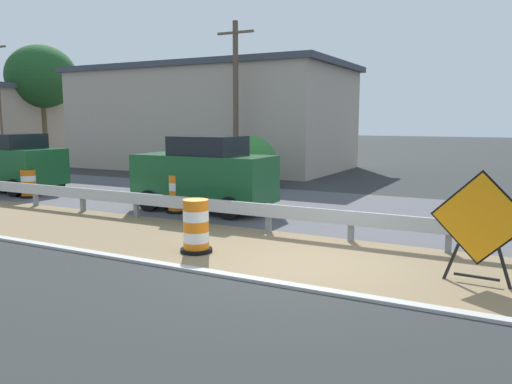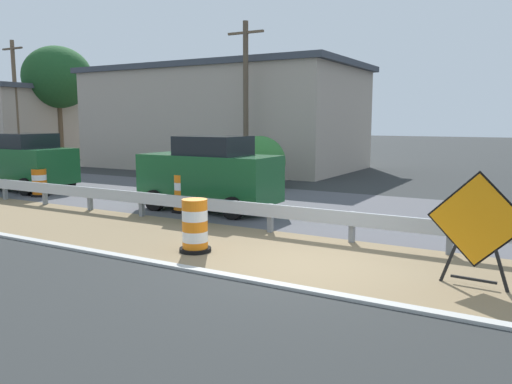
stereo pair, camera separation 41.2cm
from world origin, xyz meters
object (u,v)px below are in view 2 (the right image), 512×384
car_trailing_far_lane (24,162)px  utility_pole_mid (16,100)px  warning_sign_diamond (477,224)px  traffic_barrel_mid (40,184)px  traffic_barrel_close (183,195)px  car_distant_b (210,174)px  utility_pole_near (246,99)px  traffic_barrel_nearest (195,228)px

car_trailing_far_lane → utility_pole_mid: size_ratio=0.56×
warning_sign_diamond → traffic_barrel_mid: 15.17m
traffic_barrel_close → car_trailing_far_lane: 8.45m
traffic_barrel_close → utility_pole_mid: 21.21m
warning_sign_diamond → utility_pole_mid: (11.32, 27.67, 2.86)m
car_trailing_far_lane → car_distant_b: bearing=179.4°
car_trailing_far_lane → warning_sign_diamond: bearing=167.4°
traffic_barrel_close → traffic_barrel_mid: size_ratio=1.15×
traffic_barrel_mid → utility_pole_mid: (8.29, 12.82, 3.47)m
traffic_barrel_mid → utility_pole_mid: size_ratio=0.13×
warning_sign_diamond → car_distant_b: (3.72, 7.88, 0.08)m
traffic_barrel_close → utility_pole_near: bearing=18.1°
warning_sign_diamond → traffic_barrel_nearest: size_ratio=1.75×
traffic_barrel_nearest → car_distant_b: size_ratio=0.26×
traffic_barrel_nearest → traffic_barrel_close: 4.71m
warning_sign_diamond → utility_pole_near: bearing=-130.9°
car_trailing_far_lane → car_distant_b: (-0.15, -8.94, 0.02)m
car_trailing_far_lane → utility_pole_near: bearing=-128.5°
traffic_barrel_close → utility_pole_mid: utility_pole_mid is taller
warning_sign_diamond → utility_pole_mid: bearing=-108.1°
traffic_barrel_mid → car_distant_b: bearing=-84.4°
car_trailing_far_lane → traffic_barrel_mid: bearing=157.3°
utility_pole_near → utility_pole_mid: size_ratio=0.94×
car_distant_b → utility_pole_mid: bearing=-21.2°
traffic_barrel_mid → car_distant_b: size_ratio=0.23×
traffic_barrel_close → utility_pole_mid: bearing=66.9°
traffic_barrel_close → car_trailing_far_lane: bearing=84.8°
traffic_barrel_nearest → utility_pole_near: 13.23m
warning_sign_diamond → traffic_barrel_mid: bearing=-97.3°
car_distant_b → utility_pole_mid: (7.60, 19.79, 2.79)m
traffic_barrel_mid → utility_pole_mid: bearing=57.1°
warning_sign_diamond → utility_pole_near: (11.06, 11.02, 2.63)m
car_distant_b → warning_sign_diamond: bearing=154.6°
traffic_barrel_mid → utility_pole_mid: 15.66m
traffic_barrel_close → traffic_barrel_mid: (-0.07, 6.43, -0.07)m
car_trailing_far_lane → utility_pole_mid: (7.46, 10.85, 2.80)m
traffic_barrel_mid → utility_pole_near: (8.03, -3.83, 3.23)m
car_trailing_far_lane → utility_pole_mid: bearing=-34.2°
warning_sign_diamond → traffic_barrel_close: size_ratio=1.72×
utility_pole_near → utility_pole_mid: (0.26, 16.65, 0.24)m
traffic_barrel_nearest → traffic_barrel_close: (3.55, 3.09, 0.01)m
traffic_barrel_close → utility_pole_near: 8.95m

